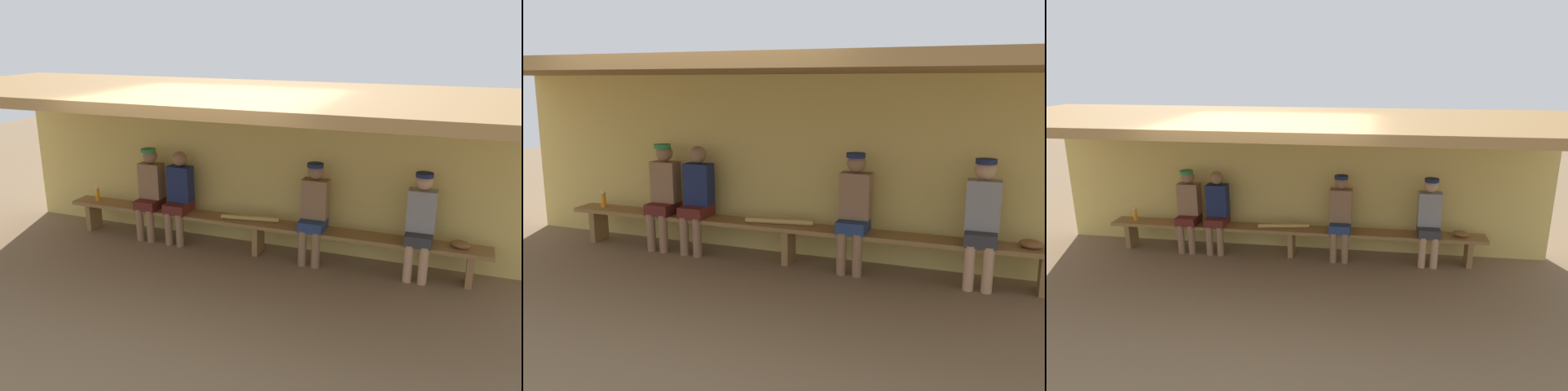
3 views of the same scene
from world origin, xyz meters
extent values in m
plane|color=brown|center=(0.00, 0.00, 0.00)|extent=(24.00, 24.00, 0.00)
cube|color=#D8BC60|center=(0.00, 2.00, 1.10)|extent=(8.00, 0.20, 2.20)
cube|color=olive|center=(0.00, 0.70, 2.26)|extent=(8.00, 2.80, 0.12)
cube|color=olive|center=(0.00, 1.55, 0.43)|extent=(6.00, 0.36, 0.05)
cube|color=olive|center=(-2.75, 1.55, 0.21)|extent=(0.08, 0.29, 0.41)
cube|color=olive|center=(0.00, 1.55, 0.21)|extent=(0.08, 0.29, 0.41)
cube|color=olive|center=(2.75, 1.55, 0.21)|extent=(0.08, 0.29, 0.41)
cube|color=#333338|center=(2.13, 1.53, 0.53)|extent=(0.32, 0.40, 0.14)
cylinder|color=tan|center=(2.04, 1.37, 0.24)|extent=(0.11, 0.11, 0.48)
cylinder|color=tan|center=(2.22, 1.37, 0.24)|extent=(0.11, 0.11, 0.48)
cube|color=gray|center=(2.13, 1.61, 0.86)|extent=(0.34, 0.20, 0.52)
sphere|color=tan|center=(2.13, 1.61, 1.23)|extent=(0.21, 0.21, 0.21)
cylinder|color=#19234C|center=(2.13, 1.57, 1.32)|extent=(0.21, 0.21, 0.05)
cube|color=#591E19|center=(-1.70, 1.53, 0.53)|extent=(0.32, 0.40, 0.14)
cylinder|color=#8C6647|center=(-1.79, 1.37, 0.24)|extent=(0.11, 0.11, 0.48)
cylinder|color=#8C6647|center=(-1.61, 1.37, 0.24)|extent=(0.11, 0.11, 0.48)
cube|color=#8C6647|center=(-1.70, 1.61, 0.86)|extent=(0.34, 0.20, 0.52)
sphere|color=#8C6647|center=(-1.70, 1.61, 1.23)|extent=(0.21, 0.21, 0.21)
cylinder|color=#2D8442|center=(-1.70, 1.57, 1.32)|extent=(0.21, 0.21, 0.05)
cube|color=#591E19|center=(-1.22, 1.53, 0.53)|extent=(0.32, 0.40, 0.14)
cylinder|color=#8C6647|center=(-1.31, 1.37, 0.24)|extent=(0.11, 0.11, 0.48)
cylinder|color=#8C6647|center=(-1.13, 1.37, 0.24)|extent=(0.11, 0.11, 0.48)
cube|color=#19234C|center=(-1.22, 1.61, 0.86)|extent=(0.34, 0.20, 0.52)
sphere|color=#8C6647|center=(-1.22, 1.61, 1.23)|extent=(0.21, 0.21, 0.21)
cube|color=navy|center=(0.78, 1.53, 0.53)|extent=(0.32, 0.40, 0.14)
cylinder|color=#8C6647|center=(0.69, 1.37, 0.24)|extent=(0.11, 0.11, 0.48)
cylinder|color=#8C6647|center=(0.87, 1.37, 0.24)|extent=(0.11, 0.11, 0.48)
cube|color=#8C6647|center=(0.78, 1.61, 0.86)|extent=(0.34, 0.20, 0.52)
sphere|color=#8C6647|center=(0.78, 1.61, 1.23)|extent=(0.21, 0.21, 0.21)
cylinder|color=#19234C|center=(0.78, 1.57, 1.32)|extent=(0.21, 0.21, 0.05)
cylinder|color=orange|center=(-2.65, 1.56, 0.56)|extent=(0.06, 0.06, 0.20)
cylinder|color=white|center=(-2.65, 1.56, 0.67)|extent=(0.05, 0.05, 0.02)
ellipsoid|color=brown|center=(2.61, 1.55, 0.51)|extent=(0.28, 0.24, 0.09)
cylinder|color=tan|center=(-0.12, 1.55, 0.49)|extent=(0.82, 0.19, 0.07)
camera|label=1|loc=(2.51, -4.90, 2.97)|focal=36.95mm
camera|label=2|loc=(2.15, -4.28, 2.10)|focal=37.61mm
camera|label=3|loc=(1.25, -5.28, 3.00)|focal=31.85mm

